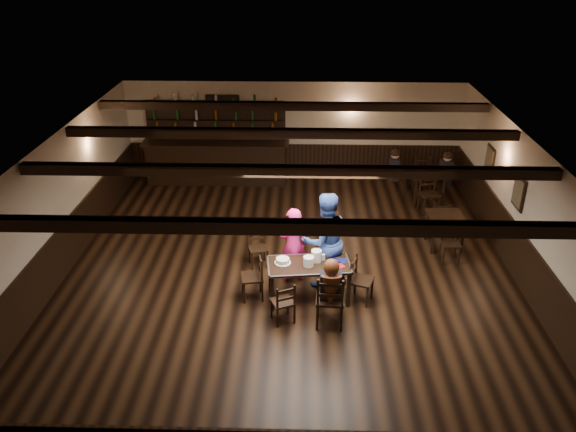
{
  "coord_description": "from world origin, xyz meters",
  "views": [
    {
      "loc": [
        0.24,
        -9.62,
        6.04
      ],
      "look_at": [
        -0.03,
        0.2,
        1.17
      ],
      "focal_mm": 35.0,
      "sensor_mm": 36.0,
      "label": 1
    }
  ],
  "objects_px": {
    "man_blue": "(325,240)",
    "bar_counter": "(217,156)",
    "chair_near_right": "(330,298)",
    "cake": "(283,261)",
    "woman_pink": "(293,245)",
    "dining_table": "(309,268)",
    "chair_near_left": "(284,301)"
  },
  "relations": [
    {
      "from": "chair_near_right",
      "to": "cake",
      "type": "distance_m",
      "value": 1.22
    },
    {
      "from": "man_blue",
      "to": "bar_counter",
      "type": "relative_size",
      "value": 0.49
    },
    {
      "from": "chair_near_left",
      "to": "bar_counter",
      "type": "relative_size",
      "value": 0.2
    },
    {
      "from": "woman_pink",
      "to": "man_blue",
      "type": "bearing_deg",
      "value": 151.23
    },
    {
      "from": "chair_near_left",
      "to": "chair_near_right",
      "type": "bearing_deg",
      "value": -6.96
    },
    {
      "from": "bar_counter",
      "to": "man_blue",
      "type": "bearing_deg",
      "value": -61.41
    },
    {
      "from": "chair_near_right",
      "to": "man_blue",
      "type": "xyz_separation_m",
      "value": [
        -0.06,
        1.36,
        0.36
      ]
    },
    {
      "from": "chair_near_right",
      "to": "man_blue",
      "type": "relative_size",
      "value": 0.53
    },
    {
      "from": "dining_table",
      "to": "woman_pink",
      "type": "bearing_deg",
      "value": 114.9
    },
    {
      "from": "chair_near_right",
      "to": "cake",
      "type": "relative_size",
      "value": 3.39
    },
    {
      "from": "chair_near_right",
      "to": "woman_pink",
      "type": "relative_size",
      "value": 0.66
    },
    {
      "from": "chair_near_right",
      "to": "woman_pink",
      "type": "height_order",
      "value": "woman_pink"
    },
    {
      "from": "chair_near_left",
      "to": "woman_pink",
      "type": "distance_m",
      "value": 1.44
    },
    {
      "from": "man_blue",
      "to": "cake",
      "type": "height_order",
      "value": "man_blue"
    },
    {
      "from": "chair_near_left",
      "to": "bar_counter",
      "type": "height_order",
      "value": "bar_counter"
    },
    {
      "from": "man_blue",
      "to": "cake",
      "type": "relative_size",
      "value": 6.37
    },
    {
      "from": "chair_near_right",
      "to": "woman_pink",
      "type": "bearing_deg",
      "value": 113.79
    },
    {
      "from": "bar_counter",
      "to": "dining_table",
      "type": "bearing_deg",
      "value": -66.16
    },
    {
      "from": "chair_near_left",
      "to": "man_blue",
      "type": "distance_m",
      "value": 1.54
    },
    {
      "from": "man_blue",
      "to": "bar_counter",
      "type": "xyz_separation_m",
      "value": [
        -2.78,
        5.09,
        -0.23
      ]
    },
    {
      "from": "chair_near_left",
      "to": "woman_pink",
      "type": "height_order",
      "value": "woman_pink"
    },
    {
      "from": "woman_pink",
      "to": "bar_counter",
      "type": "bearing_deg",
      "value": -81.98
    },
    {
      "from": "woman_pink",
      "to": "bar_counter",
      "type": "relative_size",
      "value": 0.39
    },
    {
      "from": "chair_near_left",
      "to": "cake",
      "type": "height_order",
      "value": "cake"
    },
    {
      "from": "woman_pink",
      "to": "cake",
      "type": "distance_m",
      "value": 0.66
    },
    {
      "from": "dining_table",
      "to": "bar_counter",
      "type": "xyz_separation_m",
      "value": [
        -2.48,
        5.61,
        0.06
      ]
    },
    {
      "from": "dining_table",
      "to": "cake",
      "type": "bearing_deg",
      "value": 177.72
    },
    {
      "from": "dining_table",
      "to": "bar_counter",
      "type": "bearing_deg",
      "value": 113.84
    },
    {
      "from": "woman_pink",
      "to": "man_blue",
      "type": "height_order",
      "value": "man_blue"
    },
    {
      "from": "man_blue",
      "to": "cake",
      "type": "xyz_separation_m",
      "value": [
        -0.78,
        -0.49,
        -0.17
      ]
    },
    {
      "from": "chair_near_left",
      "to": "man_blue",
      "type": "relative_size",
      "value": 0.41
    },
    {
      "from": "woman_pink",
      "to": "cake",
      "type": "xyz_separation_m",
      "value": [
        -0.17,
        -0.63,
        0.02
      ]
    }
  ]
}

